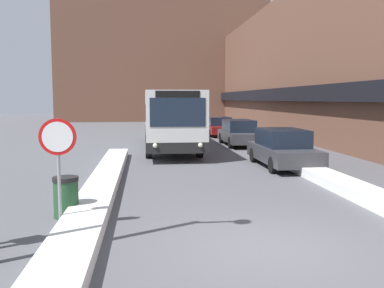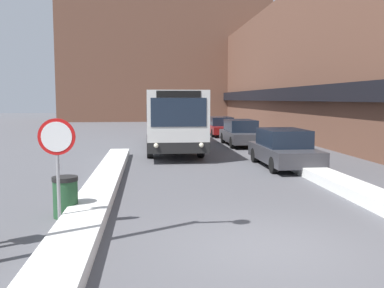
# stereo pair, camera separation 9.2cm
# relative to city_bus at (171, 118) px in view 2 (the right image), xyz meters

# --- Properties ---
(ground_plane) EXTENTS (160.00, 160.00, 0.00)m
(ground_plane) POSITION_rel_city_bus_xyz_m (0.96, -15.97, -1.71)
(ground_plane) COLOR #515156
(building_row_right) EXTENTS (5.50, 60.00, 10.21)m
(building_row_right) POSITION_rel_city_bus_xyz_m (10.93, 8.03, 3.38)
(building_row_right) COLOR brown
(building_row_right) RESTS_ON ground_plane
(building_backdrop_far) EXTENTS (26.00, 8.00, 18.80)m
(building_backdrop_far) POSITION_rel_city_bus_xyz_m (0.96, 32.46, 7.70)
(building_backdrop_far) COLOR brown
(building_backdrop_far) RESTS_ON ground_plane
(snow_bank_left) EXTENTS (0.90, 16.94, 0.31)m
(snow_bank_left) POSITION_rel_city_bus_xyz_m (-2.64, -10.90, -1.55)
(snow_bank_left) COLOR silver
(snow_bank_left) RESTS_ON ground_plane
(snow_bank_right) EXTENTS (0.90, 17.86, 0.33)m
(snow_bank_right) POSITION_rel_city_bus_xyz_m (4.56, -10.75, -1.54)
(snow_bank_right) COLOR silver
(snow_bank_right) RESTS_ON ground_plane
(city_bus) EXTENTS (2.66, 11.81, 3.11)m
(city_bus) POSITION_rel_city_bus_xyz_m (0.00, 0.00, 0.00)
(city_bus) COLOR silver
(city_bus) RESTS_ON ground_plane
(parked_car_front) EXTENTS (1.88, 4.54, 1.52)m
(parked_car_front) POSITION_rel_city_bus_xyz_m (4.16, -6.81, -0.95)
(parked_car_front) COLOR #38383D
(parked_car_front) RESTS_ON ground_plane
(parked_car_middle) EXTENTS (1.80, 4.68, 1.52)m
(parked_car_middle) POSITION_rel_city_bus_xyz_m (4.16, 1.24, -0.95)
(parked_car_middle) COLOR #38383D
(parked_car_middle) RESTS_ON ground_plane
(parked_car_back) EXTENTS (1.82, 4.81, 1.40)m
(parked_car_back) POSITION_rel_city_bus_xyz_m (4.16, 8.26, -1.00)
(parked_car_back) COLOR maroon
(parked_car_back) RESTS_ON ground_plane
(stop_sign) EXTENTS (0.76, 0.08, 2.33)m
(stop_sign) POSITION_rel_city_bus_xyz_m (-3.14, -14.42, -0.01)
(stop_sign) COLOR gray
(stop_sign) RESTS_ON ground_plane
(trash_bin) EXTENTS (0.59, 0.59, 0.95)m
(trash_bin) POSITION_rel_city_bus_xyz_m (-3.18, -13.48, -1.23)
(trash_bin) COLOR #234C2D
(trash_bin) RESTS_ON ground_plane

